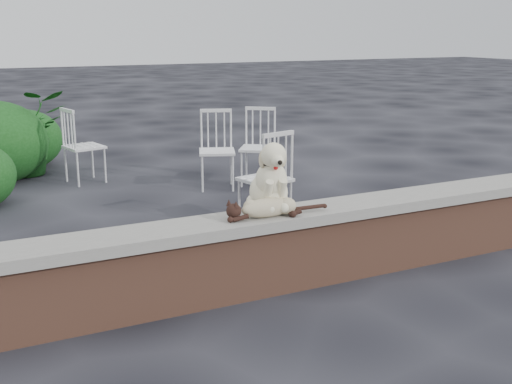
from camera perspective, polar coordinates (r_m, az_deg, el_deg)
name	(u,v)px	position (r m, az deg, el deg)	size (l,w,h in m)	color
ground	(342,274)	(5.16, 7.67, -7.23)	(60.00, 60.00, 0.00)	black
brick_wall	(343,244)	(5.07, 7.76, -4.61)	(6.00, 0.30, 0.50)	brown
capstone	(345,208)	(4.99, 7.87, -1.45)	(6.20, 0.40, 0.08)	slate
dog	(269,175)	(4.68, 1.12, 1.52)	(0.35, 0.46, 0.53)	beige
cat	(268,206)	(4.57, 1.09, -1.26)	(0.92, 0.22, 0.16)	tan
chair_b	(217,150)	(7.72, -3.49, 3.74)	(0.56, 0.56, 0.94)	white
chair_c	(265,177)	(6.28, 0.80, 1.30)	(0.56, 0.56, 0.94)	white
chair_d	(258,147)	(7.91, 0.20, 4.02)	(0.56, 0.56, 0.94)	white
chair_e	(84,145)	(8.30, -15.00, 4.01)	(0.56, 0.56, 0.94)	white
potted_plant_a	(26,133)	(8.97, -19.69, 4.99)	(1.01, 0.87, 1.12)	#113D12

